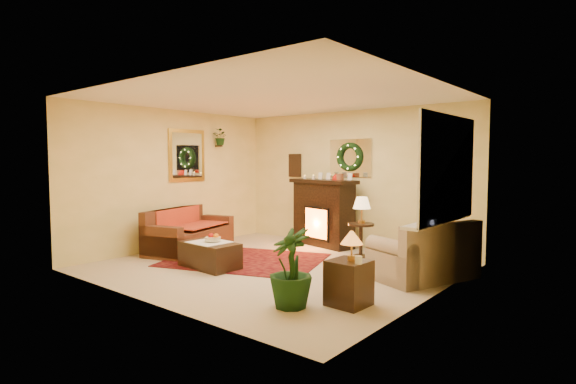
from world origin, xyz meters
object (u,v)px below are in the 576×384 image
Objects in this scene: end_table_square at (349,282)px; coffee_table at (210,254)px; fireplace at (323,217)px; loveseat at (423,249)px; sofa at (190,227)px; side_table_round at (361,238)px.

end_table_square is 2.61m from coffee_table.
loveseat is at bearing -11.37° from fireplace.
sofa reaches higher than side_table_round.
sofa is at bearing -116.61° from fireplace.
sofa is 2.53m from fireplace.
end_table_square is at bearing -74.32° from loveseat.
sofa reaches higher than end_table_square.
end_table_square is at bearing -1.57° from coffee_table.
sofa is 4.01m from end_table_square.
fireplace is at bearing 85.96° from coffee_table.
loveseat is at bearing -25.24° from side_table_round.
sofa is 3.09× the size of side_table_round.
loveseat is at bearing 83.80° from end_table_square.
sofa is 1.49m from coffee_table.
fireplace is 1.23m from side_table_round.
loveseat is (2.49, -1.12, -0.13)m from fireplace.
sofa is at bearing 155.34° from coffee_table.
side_table_round is 2.57m from coffee_table.
loveseat is at bearing -4.61° from sofa.
loveseat reaches higher than side_table_round.
loveseat is at bearing 30.67° from coffee_table.
loveseat is 1.50× the size of coffee_table.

